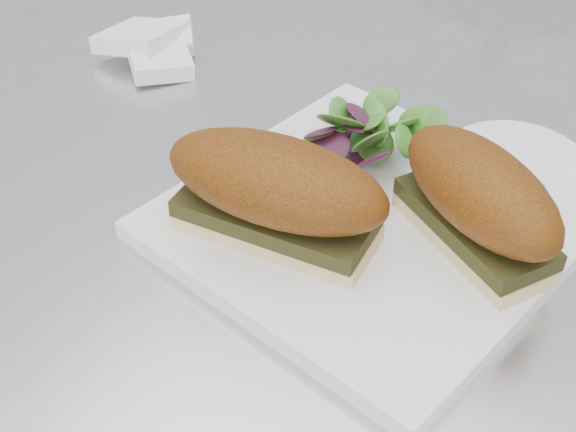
% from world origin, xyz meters
% --- Properties ---
extents(plate, '(0.33, 0.33, 0.02)m').
position_xyz_m(plate, '(0.05, 0.06, 0.74)').
color(plate, white).
rests_on(plate, table).
extents(sandwich_left, '(0.18, 0.09, 0.08)m').
position_xyz_m(sandwich_left, '(0.00, 0.00, 0.79)').
color(sandwich_left, '#D2B483').
rests_on(sandwich_left, plate).
extents(sandwich_right, '(0.17, 0.14, 0.08)m').
position_xyz_m(sandwich_right, '(0.13, 0.07, 0.79)').
color(sandwich_right, '#D2B483').
rests_on(sandwich_right, plate).
extents(salad, '(0.09, 0.09, 0.05)m').
position_xyz_m(salad, '(0.01, 0.13, 0.77)').
color(salad, '#438029').
rests_on(salad, plate).
extents(napkin, '(0.12, 0.12, 0.02)m').
position_xyz_m(napkin, '(-0.27, 0.18, 0.74)').
color(napkin, white).
rests_on(napkin, table).
extents(saucer, '(0.13, 0.13, 0.01)m').
position_xyz_m(saucer, '(0.13, 0.20, 0.74)').
color(saucer, white).
rests_on(saucer, table).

